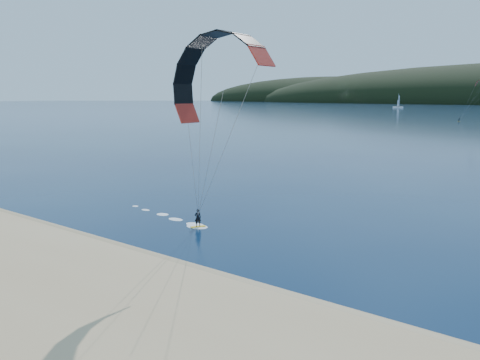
# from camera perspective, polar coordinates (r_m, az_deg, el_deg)

# --- Properties ---
(ground) EXTENTS (1800.00, 1800.00, 0.00)m
(ground) POSITION_cam_1_polar(r_m,az_deg,el_deg) (29.61, -17.99, -11.58)
(ground) COLOR #071A38
(ground) RESTS_ON ground
(wet_sand) EXTENTS (220.00, 2.50, 0.10)m
(wet_sand) POSITION_cam_1_polar(r_m,az_deg,el_deg) (32.17, -11.37, -9.41)
(wet_sand) COLOR #927D55
(wet_sand) RESTS_ON ground
(kitesurfer_near) EXTENTS (21.47, 7.85, 14.87)m
(kitesurfer_near) POSITION_cam_1_polar(r_m,az_deg,el_deg) (29.98, -2.41, 9.93)
(kitesurfer_near) COLOR yellow
(kitesurfer_near) RESTS_ON ground
(sailboat) EXTENTS (8.67, 5.66, 12.49)m
(sailboat) POSITION_cam_1_polar(r_m,az_deg,el_deg) (437.19, 18.63, 8.39)
(sailboat) COLOR white
(sailboat) RESTS_ON ground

